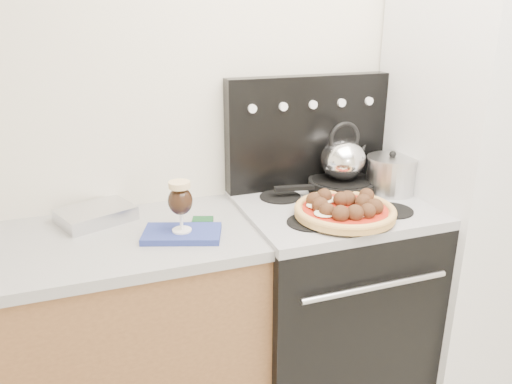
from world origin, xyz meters
name	(u,v)px	position (x,y,z in m)	size (l,w,h in m)	color
room_shell	(488,204)	(0.00, 0.29, 1.25)	(3.52, 3.01, 2.52)	#B9B3AA
base_cabinet	(69,355)	(-1.02, 1.20, 0.43)	(1.45, 0.60, 0.86)	brown
countertop	(53,250)	(-1.02, 1.20, 0.88)	(1.48, 0.63, 0.04)	#A1A1A1
stove_body	(328,303)	(0.08, 1.18, 0.44)	(0.76, 0.65, 0.88)	black
cooktop	(333,208)	(0.08, 1.18, 0.90)	(0.76, 0.65, 0.04)	#ADADB2
backguard	(307,132)	(0.08, 1.45, 1.17)	(0.76, 0.08, 0.50)	black
fridge	(472,181)	(0.78, 1.15, 0.95)	(0.64, 0.68, 1.90)	silver
foil_sheet	(96,214)	(-0.87, 1.37, 0.93)	(0.27, 0.20, 0.05)	white
oven_mitt	(182,234)	(-0.58, 1.11, 0.91)	(0.28, 0.16, 0.02)	navy
beer_glass	(181,206)	(-0.58, 1.11, 1.02)	(0.09, 0.09, 0.19)	black
pizza_pan	(344,217)	(0.05, 1.03, 0.93)	(0.35, 0.35, 0.01)	black
pizza	(345,209)	(0.05, 1.03, 0.96)	(0.39, 0.39, 0.06)	tan
skillet	(341,185)	(0.19, 1.31, 0.95)	(0.30, 0.30, 0.05)	black
tea_kettle	(343,156)	(0.19, 1.31, 1.08)	(0.20, 0.20, 0.22)	silver
stock_pot	(391,176)	(0.38, 1.22, 1.00)	(0.21, 0.21, 0.15)	#BEBEBE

